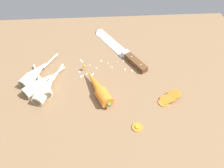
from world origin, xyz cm
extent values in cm
cube|color=brown|center=(0.00, 0.00, -2.00)|extent=(120.00, 90.00, 4.00)
cube|color=silver|center=(1.34, 22.85, 0.25)|extent=(14.12, 19.39, 0.50)
cone|color=silver|center=(-4.47, 32.43, 0.25)|extent=(4.94, 4.62, 3.96)
cube|color=silver|center=(6.52, 14.29, 1.10)|extent=(3.55, 3.23, 2.20)
cube|color=brown|center=(9.88, 8.73, 1.10)|extent=(8.09, 10.86, 2.20)
sphere|color=silver|center=(8.43, 11.13, 2.20)|extent=(0.50, 0.50, 0.50)
sphere|color=silver|center=(11.33, 6.34, 2.20)|extent=(0.50, 0.50, 0.50)
cylinder|color=orange|center=(-2.95, -7.97, 2.10)|extent=(6.22, 6.97, 4.20)
cone|color=orange|center=(-5.84, -1.72, 2.10)|extent=(9.40, 14.17, 3.99)
sphere|color=orange|center=(-9.77, 6.78, 2.10)|extent=(1.20, 1.20, 1.20)
cylinder|color=#5B7F3D|center=(-1.50, -11.12, 2.10)|extent=(1.51, 1.41, 1.20)
cylinder|color=silver|center=(-22.38, -4.33, 2.00)|extent=(5.41, 5.47, 4.00)
cone|color=silver|center=(-24.91, 0.83, 2.00)|extent=(6.65, 8.27, 3.80)
cylinder|color=silver|center=(-27.50, 6.11, 1.10)|extent=(4.13, 7.45, 0.70)
cylinder|color=brown|center=(-21.47, -6.19, 2.00)|extent=(2.65, 1.50, 2.80)
cylinder|color=silver|center=(-29.47, 0.80, 2.00)|extent=(5.70, 5.89, 4.00)
cone|color=silver|center=(-26.38, 6.23, 2.00)|extent=(7.26, 8.84, 3.80)
cylinder|color=silver|center=(-23.21, 11.81, 1.10)|extent=(4.89, 7.87, 0.70)
cylinder|color=brown|center=(-30.59, -1.16, 2.00)|extent=(2.58, 1.65, 2.80)
cylinder|color=silver|center=(-27.52, -3.59, 2.00)|extent=(5.68, 5.68, 4.00)
cone|color=silver|center=(-23.79, 0.62, 2.00)|extent=(7.62, 7.91, 3.80)
cylinder|color=silver|center=(-19.98, 4.94, 1.10)|extent=(5.69, 6.30, 0.70)
cylinder|color=brown|center=(-28.87, -5.11, 2.00)|extent=(2.30, 2.08, 2.80)
cylinder|color=silver|center=(-23.68, -6.48, 2.00)|extent=(5.24, 5.52, 4.00)
cone|color=silver|center=(-21.65, -0.63, 2.00)|extent=(6.19, 8.73, 3.80)
cylinder|color=silver|center=(-19.58, 5.37, 1.10)|extent=(3.47, 8.33, 0.70)
cylinder|color=brown|center=(-24.41, -8.59, 2.00)|extent=(2.74, 1.20, 2.80)
cylinder|color=orange|center=(16.47, -9.91, 0.35)|extent=(3.48, 3.48, 0.70)
cylinder|color=orange|center=(16.98, -9.33, 0.60)|extent=(3.50, 3.35, 2.18)
cylinder|color=orange|center=(18.23, -8.93, 0.84)|extent=(3.56, 3.43, 2.06)
cylinder|color=orange|center=(19.08, -8.84, 1.09)|extent=(3.58, 3.38, 2.49)
cylinder|color=orange|center=(20.03, -7.89, 1.33)|extent=(3.68, 3.48, 2.55)
cylinder|color=orange|center=(20.71, -7.80, 1.57)|extent=(3.63, 3.50, 2.10)
cylinder|color=orange|center=(6.53, -18.35, 0.35)|extent=(3.17, 3.17, 0.70)
cylinder|color=orange|center=(6.53, -18.35, 0.62)|extent=(1.33, 1.33, 0.16)
sphere|color=silver|center=(-10.50, 4.05, 0.24)|extent=(0.48, 0.48, 0.48)
sphere|color=silver|center=(-5.52, 7.75, 0.35)|extent=(0.70, 0.70, 0.70)
sphere|color=silver|center=(-7.27, 3.99, 0.45)|extent=(0.89, 0.89, 0.89)
sphere|color=silver|center=(7.90, 5.49, 0.41)|extent=(0.82, 0.82, 0.82)
sphere|color=silver|center=(5.33, 6.23, 0.44)|extent=(0.88, 0.88, 0.88)
sphere|color=silver|center=(-11.23, 3.53, 0.43)|extent=(0.85, 0.85, 0.85)
sphere|color=silver|center=(2.93, 10.87, 0.21)|extent=(0.42, 0.42, 0.42)
sphere|color=silver|center=(-6.79, 4.62, 0.41)|extent=(0.82, 0.82, 0.82)
sphere|color=silver|center=(-0.97, 10.19, 0.25)|extent=(0.49, 0.49, 0.49)
sphere|color=silver|center=(-11.07, 11.73, 0.38)|extent=(0.77, 0.77, 0.77)
sphere|color=silver|center=(8.11, 12.21, 0.31)|extent=(0.61, 0.61, 0.61)
sphere|color=silver|center=(-9.12, 4.95, 0.32)|extent=(0.63, 0.63, 0.63)
sphere|color=silver|center=(-11.85, 5.98, 0.40)|extent=(0.81, 0.81, 0.81)
sphere|color=silver|center=(5.32, 10.94, 0.36)|extent=(0.72, 0.72, 0.72)
sphere|color=silver|center=(-11.82, 12.72, 0.37)|extent=(0.74, 0.74, 0.74)
sphere|color=silver|center=(0.59, 7.82, 0.28)|extent=(0.56, 0.56, 0.56)
sphere|color=silver|center=(-7.98, 9.42, 0.23)|extent=(0.46, 0.46, 0.46)
sphere|color=silver|center=(-3.57, 11.55, 0.41)|extent=(0.81, 0.81, 0.81)
camera|label=1|loc=(-2.71, -45.53, 51.88)|focal=30.86mm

